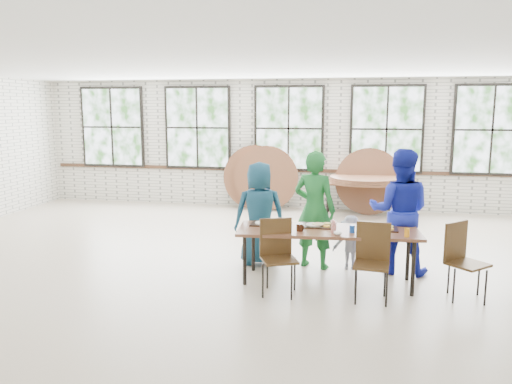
# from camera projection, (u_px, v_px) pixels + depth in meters

# --- Properties ---
(room) EXTENTS (12.00, 12.00, 12.00)m
(room) POSITION_uv_depth(u_px,v_px,m) (289.00, 130.00, 11.55)
(room) COLOR #C5B29C
(room) RESTS_ON ground
(dining_table) EXTENTS (2.45, 0.97, 0.74)m
(dining_table) POSITION_uv_depth(u_px,v_px,m) (328.00, 233.00, 6.68)
(dining_table) COLOR brown
(dining_table) RESTS_ON ground
(chair_near_left) EXTENTS (0.54, 0.54, 0.95)m
(chair_near_left) POSITION_uv_depth(u_px,v_px,m) (277.00, 250.00, 6.36)
(chair_near_left) COLOR #432D16
(chair_near_left) RESTS_ON ground
(chair_near_right) EXTENTS (0.46, 0.44, 0.95)m
(chair_near_right) POSITION_uv_depth(u_px,v_px,m) (372.00, 255.00, 6.15)
(chair_near_right) COLOR #432D16
(chair_near_right) RESTS_ON ground
(chair_spare) EXTENTS (0.58, 0.58, 0.95)m
(chair_spare) POSITION_uv_depth(u_px,v_px,m) (461.00, 254.00, 6.18)
(chair_spare) COLOR #432D16
(chair_spare) RESTS_ON ground
(adult_teal) EXTENTS (0.87, 0.69, 1.56)m
(adult_teal) POSITION_uv_depth(u_px,v_px,m) (260.00, 213.00, 7.49)
(adult_teal) COLOR navy
(adult_teal) RESTS_ON ground
(adult_green) EXTENTS (0.73, 0.59, 1.74)m
(adult_green) POSITION_uv_depth(u_px,v_px,m) (315.00, 210.00, 7.32)
(adult_green) COLOR #1C6C2D
(adult_green) RESTS_ON ground
(toddler) EXTENTS (0.53, 0.32, 0.80)m
(toddler) POSITION_uv_depth(u_px,v_px,m) (350.00, 242.00, 7.30)
(toddler) COLOR #141D41
(toddler) RESTS_ON ground
(adult_blue) EXTENTS (0.95, 0.79, 1.78)m
(adult_blue) POSITION_uv_depth(u_px,v_px,m) (399.00, 211.00, 7.09)
(adult_blue) COLOR #1824AA
(adult_blue) RESTS_ON ground
(storage_table) EXTENTS (1.85, 0.89, 0.74)m
(storage_table) POSITION_uv_depth(u_px,v_px,m) (364.00, 185.00, 10.87)
(storage_table) COLOR brown
(storage_table) RESTS_ON ground
(tabletop_clutter) EXTENTS (2.10, 0.64, 0.11)m
(tabletop_clutter) POSITION_uv_depth(u_px,v_px,m) (334.00, 228.00, 6.64)
(tabletop_clutter) COLOR black
(tabletop_clutter) RESTS_ON dining_table
(round_tops_stacked) EXTENTS (1.50, 1.50, 0.13)m
(round_tops_stacked) POSITION_uv_depth(u_px,v_px,m) (365.00, 179.00, 10.85)
(round_tops_stacked) COLOR brown
(round_tops_stacked) RESTS_ON storage_table
(round_tops_leaning) EXTENTS (4.11, 0.43, 1.49)m
(round_tops_leaning) POSITION_uv_depth(u_px,v_px,m) (295.00, 179.00, 11.42)
(round_tops_leaning) COLOR brown
(round_tops_leaning) RESTS_ON ground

